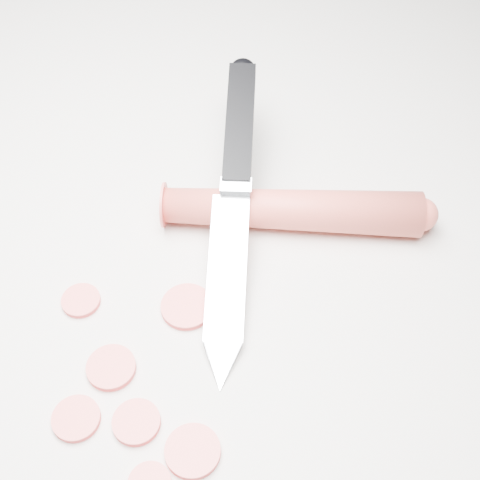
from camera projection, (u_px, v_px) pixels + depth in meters
The scene contains 9 objects.
ground at pixel (194, 301), 0.53m from camera, with size 2.40×2.40×0.00m, color silver.
carrot at pixel (292, 210), 0.57m from camera, with size 0.03×0.03×0.22m, color #D54539.
carrot_slice_0 at pixel (81, 301), 0.53m from camera, with size 0.03×0.03×0.01m, color #F45753.
carrot_slice_1 at pixel (136, 422), 0.47m from camera, with size 0.03×0.03×0.01m, color #F45753.
carrot_slice_2 at pixel (111, 368), 0.50m from camera, with size 0.04×0.04×0.01m, color #F45753.
carrot_slice_3 at pixel (76, 419), 0.47m from camera, with size 0.03×0.03×0.01m, color #F45753.
carrot_slice_4 at pixel (193, 451), 0.46m from camera, with size 0.04×0.04×0.01m, color #F45753.
carrot_slice_5 at pixel (187, 307), 0.53m from camera, with size 0.04×0.04×0.01m, color #F45753.
kitchen_knife at pixel (235, 204), 0.54m from camera, with size 0.18×0.27×0.08m, color silver, non-canonical shape.
Camera 1 is at (0.19, -0.22, 0.45)m, focal length 50.00 mm.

